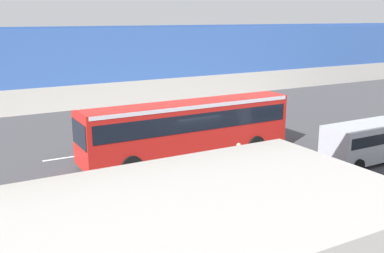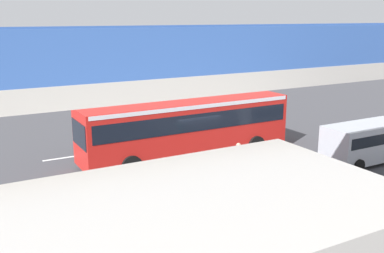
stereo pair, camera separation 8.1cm
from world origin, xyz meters
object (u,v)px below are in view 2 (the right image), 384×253
object	(u,v)px
pedestrian	(238,162)
traffic_sign	(109,117)
parked_van	(366,140)
city_bus	(186,124)

from	to	relation	value
pedestrian	traffic_sign	bearing A→B (deg)	-64.96
traffic_sign	parked_van	bearing A→B (deg)	141.28
city_bus	pedestrian	xyz separation A→B (m)	(-0.49, 4.13, -1.00)
parked_van	city_bus	bearing A→B (deg)	-33.73
city_bus	parked_van	bearing A→B (deg)	146.27
city_bus	traffic_sign	size ratio (longest dim) A/B	4.12
pedestrian	city_bus	bearing A→B (deg)	-83.23
city_bus	pedestrian	distance (m)	4.27
parked_van	pedestrian	bearing A→B (deg)	-8.45
pedestrian	parked_van	bearing A→B (deg)	171.55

